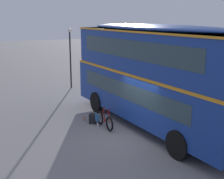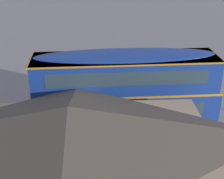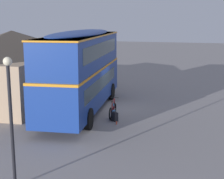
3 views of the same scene
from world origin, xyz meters
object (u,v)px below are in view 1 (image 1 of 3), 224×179
Objects in this scene: water_bottle_red_squeeze at (84,119)px; water_bottle_clear_plastic at (98,125)px; touring_bicycle at (104,120)px; backpack_on_ground at (93,118)px; street_lamp at (70,51)px; double_decker_bus at (152,72)px.

water_bottle_clear_plastic is (1.13, 0.29, 0.02)m from water_bottle_red_squeeze.
touring_bicycle reaches higher than backpack_on_ground.
touring_bicycle is 1.39m from water_bottle_red_squeeze.
double_decker_bus is at bearing 6.19° from street_lamp.
double_decker_bus is at bearing 69.03° from water_bottle_clear_plastic.
street_lamp reaches higher than water_bottle_red_squeeze.
water_bottle_red_squeeze is (-0.55, -0.25, -0.18)m from backpack_on_ground.
water_bottle_red_squeeze is 0.83× the size of water_bottle_clear_plastic.
water_bottle_red_squeeze is (-1.25, -0.54, -0.28)m from touring_bicycle.
backpack_on_ground is at bearing -157.34° from touring_bicycle.
touring_bicycle is at bearing -110.42° from double_decker_bus.
double_decker_bus is 52.63× the size of water_bottle_red_squeeze.
double_decker_bus reaches higher than street_lamp.
touring_bicycle is 0.38m from water_bottle_clear_plastic.
water_bottle_clear_plastic is (-0.12, -0.25, -0.25)m from touring_bicycle.
street_lamp reaches higher than touring_bicycle.
water_bottle_clear_plastic is at bearing 4.17° from backpack_on_ground.
water_bottle_clear_plastic reaches higher than water_bottle_red_squeeze.
water_bottle_red_squeeze is (-2.03, -2.62, -2.55)m from double_decker_bus.
touring_bicycle is 8.34× the size of water_bottle_red_squeeze.
touring_bicycle is 3.21× the size of backpack_on_ground.
water_bottle_red_squeeze is 1.17m from water_bottle_clear_plastic.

